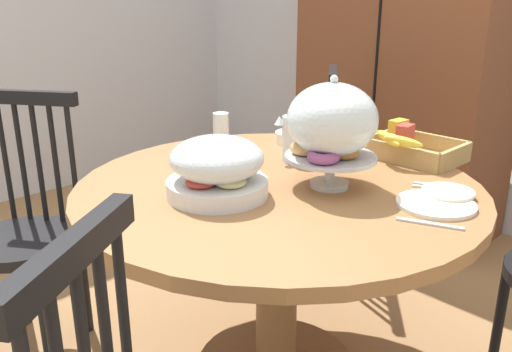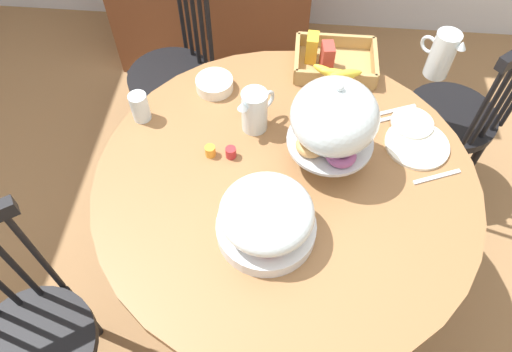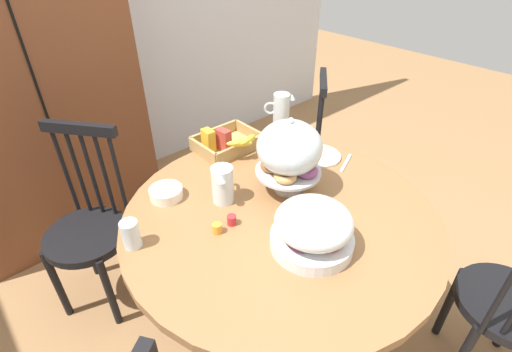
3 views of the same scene
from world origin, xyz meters
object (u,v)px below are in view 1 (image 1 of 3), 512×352
object	(u,v)px
cereal_bowl	(293,137)
drinking_glass	(221,126)
windsor_chair_near_window	(27,238)
orange_juice_pitcher	(295,141)
wooden_armoire	(406,55)
dining_table	(277,241)
pastry_stand_with_dome	(332,125)
fruit_platter_covered	(217,168)
china_plate_small	(448,192)
china_plate_large	(436,204)
windsor_chair_far_side	(301,175)
cereal_basket	(410,147)

from	to	relation	value
cereal_bowl	drinking_glass	xyz separation A→B (m)	(-0.24, -0.17, 0.03)
windsor_chair_near_window	orange_juice_pitcher	world-z (taller)	windsor_chair_near_window
wooden_armoire	orange_juice_pitcher	bearing A→B (deg)	-74.73
dining_table	windsor_chair_near_window	world-z (taller)	windsor_chair_near_window
dining_table	cereal_bowl	distance (m)	0.54
wooden_armoire	pastry_stand_with_dome	size ratio (longest dim) A/B	5.70
fruit_platter_covered	china_plate_small	distance (m)	0.68
orange_juice_pitcher	china_plate_large	distance (m)	0.57
windsor_chair_far_side	china_plate_small	world-z (taller)	windsor_chair_far_side
windsor_chair_near_window	cereal_bowl	bearing A→B (deg)	61.53
pastry_stand_with_dome	cereal_bowl	xyz separation A→B (m)	(-0.42, 0.30, -0.17)
orange_juice_pitcher	drinking_glass	bearing A→B (deg)	179.24
china_plate_small	drinking_glass	distance (m)	0.96
pastry_stand_with_dome	fruit_platter_covered	size ratio (longest dim) A/B	1.15
cereal_basket	wooden_armoire	bearing A→B (deg)	122.40
windsor_chair_far_side	cereal_basket	world-z (taller)	windsor_chair_far_side
windsor_chair_far_side	china_plate_small	size ratio (longest dim) A/B	6.50
china_plate_small	dining_table	bearing A→B (deg)	-148.07
china_plate_large	cereal_basket	bearing A→B (deg)	129.82
pastry_stand_with_dome	fruit_platter_covered	bearing A→B (deg)	-121.21
dining_table	windsor_chair_near_window	size ratio (longest dim) A/B	1.30
orange_juice_pitcher	china_plate_large	bearing A→B (deg)	-3.76
dining_table	china_plate_small	bearing A→B (deg)	31.93
dining_table	china_plate_small	distance (m)	0.55
orange_juice_pitcher	cereal_basket	bearing A→B (deg)	49.93
windsor_chair_near_window	cereal_basket	xyz separation A→B (m)	(0.93, 1.05, 0.33)
wooden_armoire	windsor_chair_near_window	size ratio (longest dim) A/B	2.01
wooden_armoire	windsor_chair_near_window	distance (m)	2.12
windsor_chair_far_side	china_plate_large	size ratio (longest dim) A/B	4.43
fruit_platter_covered	cereal_bowl	distance (m)	0.65
cereal_basket	cereal_bowl	world-z (taller)	cereal_basket
windsor_chair_near_window	wooden_armoire	bearing A→B (deg)	81.48
windsor_chair_far_side	drinking_glass	world-z (taller)	windsor_chair_far_side
windsor_chair_near_window	drinking_glass	world-z (taller)	windsor_chair_near_window
windsor_chair_near_window	china_plate_large	xyz separation A→B (m)	(1.22, 0.69, 0.29)
wooden_armoire	dining_table	xyz separation A→B (m)	(0.48, -1.52, -0.44)
cereal_basket	drinking_glass	size ratio (longest dim) A/B	2.87
windsor_chair_far_side	orange_juice_pitcher	xyz separation A→B (m)	(0.43, -0.54, 0.36)
wooden_armoire	dining_table	world-z (taller)	wooden_armoire
windsor_chair_far_side	dining_table	bearing A→B (deg)	-53.61
windsor_chair_far_side	cereal_basket	bearing A→B (deg)	-17.37
fruit_platter_covered	orange_juice_pitcher	size ratio (longest dim) A/B	1.83
china_plate_small	orange_juice_pitcher	bearing A→B (deg)	-174.61
windsor_chair_far_side	cereal_bowl	bearing A→B (deg)	-53.91
dining_table	windsor_chair_far_side	size ratio (longest dim) A/B	1.30
drinking_glass	china_plate_large	bearing A→B (deg)	-2.50
pastry_stand_with_dome	drinking_glass	world-z (taller)	pastry_stand_with_dome
windsor_chair_near_window	fruit_platter_covered	world-z (taller)	windsor_chair_near_window
dining_table	china_plate_large	bearing A→B (deg)	22.09
china_plate_small	pastry_stand_with_dome	bearing A→B (deg)	-149.48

